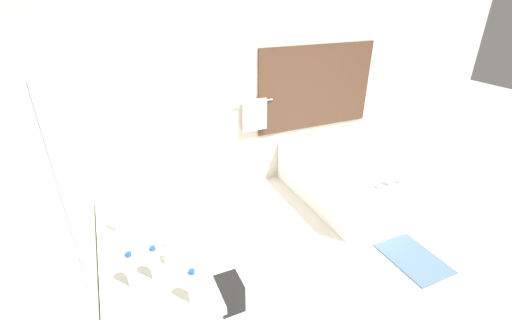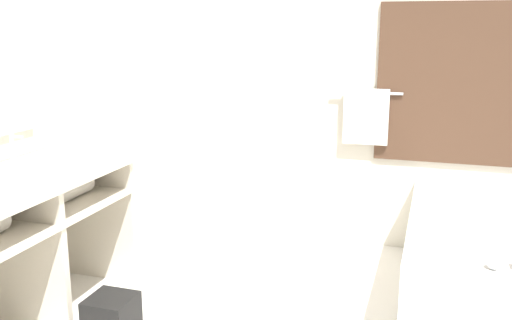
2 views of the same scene
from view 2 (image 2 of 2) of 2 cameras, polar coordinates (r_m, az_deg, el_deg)
wall_back_with_blinds at (r=4.17m, az=15.71°, el=9.09°), size 7.40×0.13×2.70m
vanity_counter at (r=3.26m, az=-22.51°, el=-5.45°), size 0.62×1.44×0.85m
sink_faucet at (r=3.44m, az=-23.10°, el=0.84°), size 0.09×0.04×0.18m
bathtub at (r=3.61m, az=23.68°, el=-9.42°), size 1.09×1.59×0.64m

